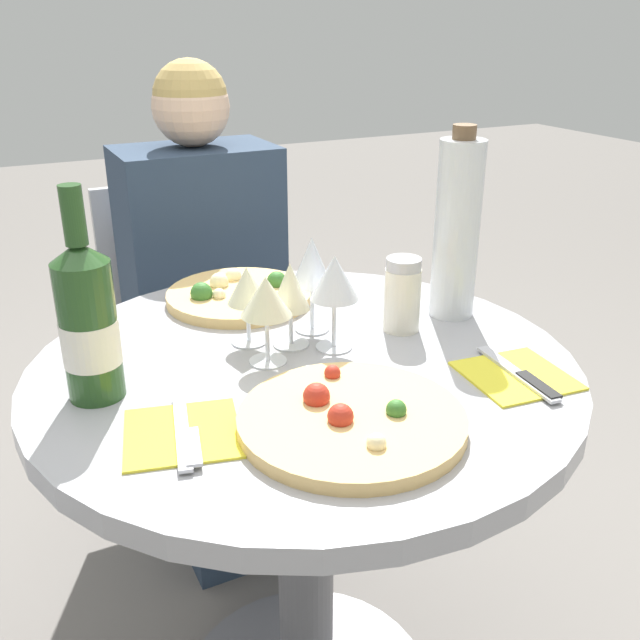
# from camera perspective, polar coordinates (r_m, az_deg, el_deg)

# --- Properties ---
(dining_table) EXTENTS (0.87, 0.87, 0.74)m
(dining_table) POSITION_cam_1_polar(r_m,az_deg,el_deg) (1.23, -1.22, -10.94)
(dining_table) COLOR slate
(dining_table) RESTS_ON ground_plane
(chair_behind_diner) EXTENTS (0.43, 0.43, 0.84)m
(chair_behind_diner) POSITION_cam_1_polar(r_m,az_deg,el_deg) (1.95, -9.52, -2.38)
(chair_behind_diner) COLOR #ADADB2
(chair_behind_diner) RESTS_ON ground_plane
(seated_diner) EXTENTS (0.37, 0.47, 1.16)m
(seated_diner) POSITION_cam_1_polar(r_m,az_deg,el_deg) (1.78, -8.28, -1.37)
(seated_diner) COLOR #28384C
(seated_diner) RESTS_ON ground_plane
(pizza_large) EXTENTS (0.31, 0.31, 0.05)m
(pizza_large) POSITION_cam_1_polar(r_m,az_deg,el_deg) (0.96, 2.49, -7.93)
(pizza_large) COLOR #DBB26B
(pizza_large) RESTS_ON dining_table
(pizza_small_far) EXTENTS (0.28, 0.28, 0.05)m
(pizza_small_far) POSITION_cam_1_polar(r_m,az_deg,el_deg) (1.38, -6.66, 2.03)
(pizza_small_far) COLOR #DBB26B
(pizza_small_far) RESTS_ON dining_table
(wine_bottle) EXTENTS (0.08, 0.08, 0.31)m
(wine_bottle) POSITION_cam_1_polar(r_m,az_deg,el_deg) (1.04, -18.05, -0.21)
(wine_bottle) COLOR #23471E
(wine_bottle) RESTS_ON dining_table
(tall_carafe) EXTENTS (0.08, 0.08, 0.34)m
(tall_carafe) POSITION_cam_1_polar(r_m,az_deg,el_deg) (1.29, 10.90, 7.17)
(tall_carafe) COLOR silver
(tall_carafe) RESTS_ON dining_table
(sugar_shaker) EXTENTS (0.06, 0.06, 0.13)m
(sugar_shaker) POSITION_cam_1_polar(r_m,az_deg,el_deg) (1.23, 6.60, 2.00)
(sugar_shaker) COLOR silver
(sugar_shaker) RESTS_ON dining_table
(wine_glass_back_right) EXTENTS (0.07, 0.07, 0.17)m
(wine_glass_back_right) POSITION_cam_1_polar(r_m,az_deg,el_deg) (1.20, -0.66, 4.55)
(wine_glass_back_right) COLOR silver
(wine_glass_back_right) RESTS_ON dining_table
(wine_glass_back_left) EXTENTS (0.07, 0.07, 0.13)m
(wine_glass_back_left) POSITION_cam_1_polar(r_m,az_deg,el_deg) (1.17, -5.87, 2.56)
(wine_glass_back_left) COLOR silver
(wine_glass_back_left) RESTS_ON dining_table
(wine_glass_front_right) EXTENTS (0.08, 0.08, 0.16)m
(wine_glass_front_right) POSITION_cam_1_polar(r_m,az_deg,el_deg) (1.14, 1.16, 3.28)
(wine_glass_front_right) COLOR silver
(wine_glass_front_right) RESTS_ON dining_table
(wine_glass_center) EXTENTS (0.06, 0.06, 0.14)m
(wine_glass_center) POSITION_cam_1_polar(r_m,az_deg,el_deg) (1.15, -2.40, 2.55)
(wine_glass_center) COLOR silver
(wine_glass_center) RESTS_ON dining_table
(wine_glass_front_left) EXTENTS (0.08, 0.08, 0.14)m
(wine_glass_front_left) POSITION_cam_1_polar(r_m,az_deg,el_deg) (1.09, -4.34, 1.73)
(wine_glass_front_left) COLOR silver
(wine_glass_front_left) RESTS_ON dining_table
(place_setting_left) EXTENTS (0.18, 0.19, 0.01)m
(place_setting_left) POSITION_cam_1_polar(r_m,az_deg,el_deg) (0.96, -10.91, -8.92)
(place_setting_left) COLOR yellow
(place_setting_left) RESTS_ON dining_table
(place_setting_right) EXTENTS (0.16, 0.19, 0.01)m
(place_setting_right) POSITION_cam_1_polar(r_m,az_deg,el_deg) (1.13, 15.53, -4.32)
(place_setting_right) COLOR yellow
(place_setting_right) RESTS_ON dining_table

